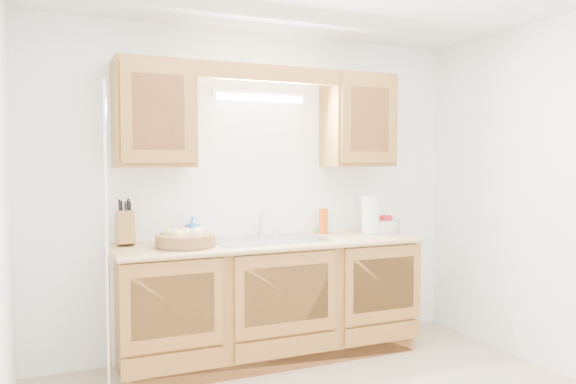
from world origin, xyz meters
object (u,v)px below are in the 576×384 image
fruit_basket (185,238)px  knife_block (125,228)px  apple_bowl (383,225)px  paper_towel (370,216)px

fruit_basket → knife_block: knife_block is taller
knife_block → apple_bowl: 2.07m
paper_towel → knife_block: bearing=174.6°
fruit_basket → apple_bowl: size_ratio=1.26×
knife_block → paper_towel: bearing=-5.1°
fruit_basket → paper_towel: bearing=2.0°
fruit_basket → paper_towel: size_ratio=1.17×
fruit_basket → apple_bowl: 1.69m
paper_towel → apple_bowl: bearing=20.0°
knife_block → fruit_basket: bearing=-31.7°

